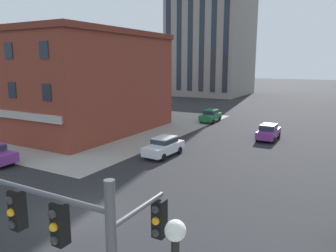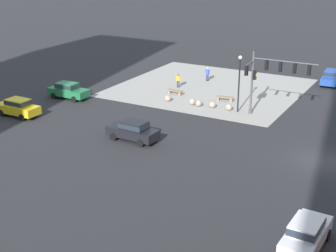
{
  "view_description": "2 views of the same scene",
  "coord_description": "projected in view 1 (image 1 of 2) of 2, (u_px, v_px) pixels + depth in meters",
  "views": [
    {
      "loc": [
        12.34,
        -12.24,
        8.11
      ],
      "look_at": [
        1.41,
        7.14,
        3.8
      ],
      "focal_mm": 35.31,
      "sensor_mm": 36.0,
      "label": 1
    },
    {
      "loc": [
        -6.47,
        35.61,
        15.42
      ],
      "look_at": [
        7.36,
        10.84,
        4.99
      ],
      "focal_mm": 52.99,
      "sensor_mm": 36.0,
      "label": 2
    }
  ],
  "objects": [
    {
      "name": "storefront_block_near_corner",
      "position": [
        53.0,
        81.0,
        41.72
      ],
      "size": [
        24.37,
        18.99,
        11.58
      ],
      "color": "brown",
      "rests_on": "ground"
    },
    {
      "name": "sidewalk_far_corner",
      "position": [
        77.0,
        123.0,
        44.7
      ],
      "size": [
        32.0,
        32.0,
        0.02
      ],
      "primitive_type": "cube",
      "color": "gray",
      "rests_on": "ground"
    },
    {
      "name": "car_cross_westbound",
      "position": [
        164.0,
        146.0,
        28.94
      ],
      "size": [
        2.02,
        4.46,
        1.68
      ],
      "color": "silver",
      "rests_on": "ground"
    },
    {
      "name": "car_main_mid",
      "position": [
        268.0,
        131.0,
        34.96
      ],
      "size": [
        1.92,
        4.41,
        1.68
      ],
      "color": "#7A3389",
      "rests_on": "ground"
    },
    {
      "name": "car_cross_far",
      "position": [
        211.0,
        115.0,
        45.55
      ],
      "size": [
        1.98,
        4.45,
        1.68
      ],
      "color": "#1E6B3D",
      "rests_on": "ground"
    },
    {
      "name": "ground_plane",
      "position": [
        81.0,
        214.0,
        17.95
      ],
      "size": [
        320.0,
        320.0,
        0.0
      ],
      "primitive_type": "plane",
      "color": "#262628"
    }
  ]
}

